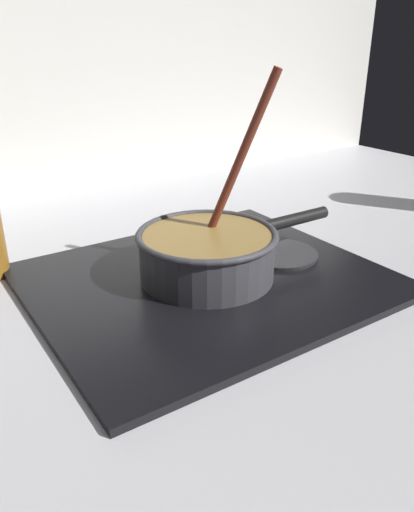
% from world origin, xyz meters
% --- Properties ---
extents(ground, '(2.40, 1.60, 0.04)m').
position_xyz_m(ground, '(0.00, 0.00, -0.02)').
color(ground, '#B7B7BC').
extents(backsplash_wall, '(2.40, 0.02, 0.55)m').
position_xyz_m(backsplash_wall, '(0.00, 0.79, 0.28)').
color(backsplash_wall, silver).
rests_on(backsplash_wall, ground).
extents(hob_plate, '(0.56, 0.48, 0.01)m').
position_xyz_m(hob_plate, '(0.07, 0.14, 0.01)').
color(hob_plate, black).
rests_on(hob_plate, ground).
extents(burner_ring, '(0.18, 0.18, 0.01)m').
position_xyz_m(burner_ring, '(0.07, 0.14, 0.02)').
color(burner_ring, '#592D0C').
rests_on(burner_ring, hob_plate).
extents(spare_burner, '(0.14, 0.14, 0.01)m').
position_xyz_m(spare_burner, '(0.23, 0.14, 0.01)').
color(spare_burner, '#262628').
rests_on(spare_burner, hob_plate).
extents(cooking_pan, '(0.38, 0.23, 0.33)m').
position_xyz_m(cooking_pan, '(0.08, 0.14, 0.06)').
color(cooking_pan, '#38383D').
rests_on(cooking_pan, hob_plate).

